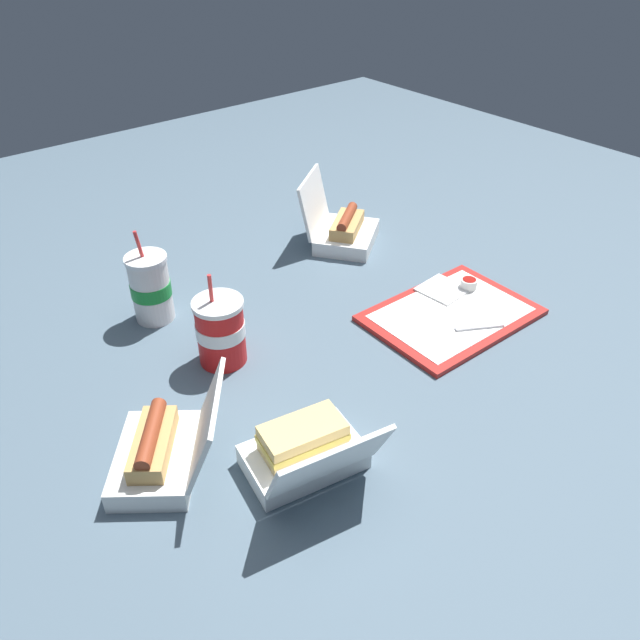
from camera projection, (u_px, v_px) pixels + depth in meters
name	position (u px, v px, depth m)	size (l,w,h in m)	color
ground_plane	(323.00, 352.00, 1.31)	(3.20, 3.20, 0.00)	#4C6070
food_tray	(451.00, 315.00, 1.42)	(0.38, 0.27, 0.01)	red
ketchup_cup	(469.00, 283.00, 1.49)	(0.04, 0.04, 0.02)	white
napkin_stack	(443.00, 289.00, 1.49)	(0.10, 0.10, 0.00)	white
plastic_fork	(480.00, 327.00, 1.36)	(0.11, 0.01, 0.01)	white
clamshell_hotdog_back	(162.00, 450.00, 1.03)	(0.26, 0.26, 0.16)	white
clamshell_sandwich_center	(306.00, 451.00, 1.03)	(0.23, 0.21, 0.15)	white
clamshell_hotdog_left	(343.00, 229.00, 1.68)	(0.26, 0.26, 0.18)	white
soda_cup_center	(151.00, 288.00, 1.37)	(0.09, 0.09, 0.22)	white
soda_cup_back	(221.00, 331.00, 1.25)	(0.10, 0.10, 0.20)	red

